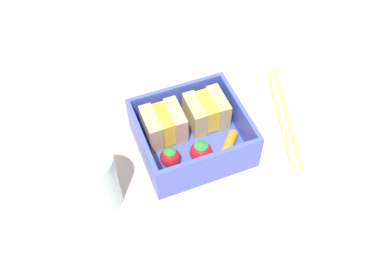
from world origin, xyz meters
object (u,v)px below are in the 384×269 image
(sandwich_left, at_px, (164,124))
(chopstick_pair, at_px, (285,116))
(folded_napkin, at_px, (245,235))
(carrot_stick_far_left, at_px, (229,145))
(sandwich_center_left, at_px, (206,111))
(strawberry_far_left, at_px, (170,157))
(strawberry_left, at_px, (202,151))
(drinking_glass, at_px, (96,181))

(sandwich_left, relative_size, chopstick_pair, 0.28)
(folded_napkin, bearing_deg, chopstick_pair, 47.24)
(sandwich_left, distance_m, carrot_stick_far_left, 0.10)
(carrot_stick_far_left, relative_size, folded_napkin, 0.29)
(sandwich_center_left, xyz_separation_m, folded_napkin, (-0.02, -0.18, -0.03))
(strawberry_far_left, bearing_deg, sandwich_center_left, 34.41)
(strawberry_left, bearing_deg, sandwich_left, 119.49)
(chopstick_pair, xyz_separation_m, drinking_glass, (-0.30, -0.04, 0.04))
(folded_napkin, bearing_deg, carrot_stick_far_left, 75.24)
(strawberry_far_left, bearing_deg, folded_napkin, -68.29)
(chopstick_pair, bearing_deg, folded_napkin, -132.76)
(sandwich_left, distance_m, chopstick_pair, 0.19)
(sandwich_left, height_order, chopstick_pair, sandwich_left)
(carrot_stick_far_left, xyz_separation_m, chopstick_pair, (0.11, 0.03, -0.02))
(sandwich_left, xyz_separation_m, carrot_stick_far_left, (0.08, -0.06, -0.02))
(strawberry_far_left, height_order, chopstick_pair, strawberry_far_left)
(sandwich_center_left, bearing_deg, chopstick_pair, -13.73)
(strawberry_far_left, relative_size, carrot_stick_far_left, 0.75)
(strawberry_far_left, height_order, carrot_stick_far_left, strawberry_far_left)
(drinking_glass, bearing_deg, strawberry_far_left, 7.29)
(carrot_stick_far_left, xyz_separation_m, folded_napkin, (-0.03, -0.13, -0.02))
(sandwich_left, relative_size, strawberry_far_left, 1.64)
(sandwich_left, relative_size, sandwich_center_left, 1.00)
(drinking_glass, bearing_deg, strawberry_left, 1.76)
(sandwich_left, xyz_separation_m, strawberry_left, (0.03, -0.06, -0.01))
(sandwich_center_left, height_order, chopstick_pair, sandwich_center_left)
(drinking_glass, bearing_deg, carrot_stick_far_left, 2.24)
(carrot_stick_far_left, relative_size, drinking_glass, 0.48)
(chopstick_pair, distance_m, drinking_glass, 0.30)
(strawberry_left, xyz_separation_m, carrot_stick_far_left, (0.04, 0.00, -0.01))
(strawberry_left, height_order, drinking_glass, drinking_glass)
(drinking_glass, relative_size, folded_napkin, 0.61)
(carrot_stick_far_left, height_order, chopstick_pair, carrot_stick_far_left)
(sandwich_left, xyz_separation_m, folded_napkin, (0.04, -0.18, -0.03))
(strawberry_far_left, relative_size, chopstick_pair, 0.17)
(strawberry_left, relative_size, chopstick_pair, 0.19)
(drinking_glass, distance_m, folded_napkin, 0.20)
(strawberry_left, bearing_deg, chopstick_pair, 11.51)
(sandwich_center_left, bearing_deg, strawberry_left, -118.12)
(sandwich_left, height_order, drinking_glass, drinking_glass)
(carrot_stick_far_left, distance_m, folded_napkin, 0.13)
(carrot_stick_far_left, bearing_deg, strawberry_left, -176.12)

